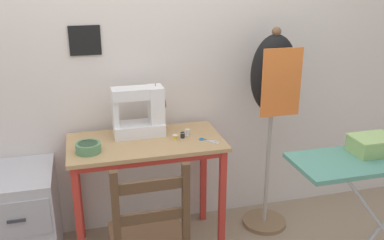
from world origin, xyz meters
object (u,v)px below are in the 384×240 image
(thread_spool_near_machine, at_px, (175,137))
(filing_cabinet, at_px, (24,218))
(fabric_bowl, at_px, (88,147))
(sewing_machine, at_px, (142,113))
(dress_form, at_px, (273,88))
(scissors, at_px, (206,140))
(thread_spool_far_edge, at_px, (187,132))
(thread_spool_mid_table, at_px, (183,135))
(storage_box, at_px, (372,145))

(thread_spool_near_machine, height_order, filing_cabinet, thread_spool_near_machine)
(fabric_bowl, height_order, thread_spool_near_machine, fabric_bowl)
(sewing_machine, relative_size, filing_cabinet, 0.54)
(sewing_machine, relative_size, dress_form, 0.24)
(fabric_bowl, xyz_separation_m, scissors, (0.72, -0.01, -0.03))
(thread_spool_near_machine, relative_size, thread_spool_far_edge, 0.85)
(thread_spool_near_machine, xyz_separation_m, thread_spool_far_edge, (0.09, 0.05, 0.01))
(sewing_machine, bearing_deg, fabric_bowl, -150.24)
(thread_spool_far_edge, bearing_deg, sewing_machine, 161.42)
(thread_spool_mid_table, bearing_deg, scissors, -28.72)
(storage_box, bearing_deg, fabric_bowl, 157.06)
(scissors, height_order, thread_spool_mid_table, thread_spool_mid_table)
(sewing_machine, bearing_deg, scissors, -29.10)
(fabric_bowl, distance_m, thread_spool_near_machine, 0.54)
(filing_cabinet, bearing_deg, scissors, -6.77)
(thread_spool_far_edge, height_order, dress_form, dress_form)
(fabric_bowl, height_order, filing_cabinet, fabric_bowl)
(fabric_bowl, height_order, storage_box, storage_box)
(filing_cabinet, height_order, storage_box, storage_box)
(thread_spool_near_machine, xyz_separation_m, filing_cabinet, (-0.97, 0.07, -0.48))
(sewing_machine, xyz_separation_m, dress_form, (0.87, -0.08, 0.12))
(thread_spool_far_edge, xyz_separation_m, filing_cabinet, (-1.06, 0.02, -0.48))
(scissors, bearing_deg, filing_cabinet, 173.23)
(storage_box, bearing_deg, filing_cabinet, 158.37)
(sewing_machine, height_order, storage_box, sewing_machine)
(sewing_machine, relative_size, thread_spool_near_machine, 9.55)
(sewing_machine, relative_size, scissors, 2.85)
(fabric_bowl, xyz_separation_m, thread_spool_mid_table, (0.59, 0.07, -0.01))
(filing_cabinet, distance_m, storage_box, 2.12)
(scissors, distance_m, storage_box, 0.97)
(scissors, relative_size, storage_box, 0.53)
(thread_spool_near_machine, xyz_separation_m, storage_box, (0.92, -0.67, 0.13))
(sewing_machine, xyz_separation_m, thread_spool_far_edge, (0.28, -0.09, -0.13))
(sewing_machine, bearing_deg, storage_box, -36.46)
(scissors, bearing_deg, thread_spool_far_edge, 129.25)
(sewing_machine, height_order, dress_form, dress_form)
(scissors, bearing_deg, dress_form, 14.33)
(fabric_bowl, height_order, dress_form, dress_form)
(thread_spool_near_machine, bearing_deg, thread_spool_mid_table, 11.49)
(thread_spool_near_machine, xyz_separation_m, thread_spool_mid_table, (0.05, 0.01, 0.00))
(thread_spool_far_edge, relative_size, storage_box, 0.19)
(thread_spool_near_machine, xyz_separation_m, dress_form, (0.69, 0.06, 0.26))
(thread_spool_far_edge, bearing_deg, filing_cabinet, 178.70)
(thread_spool_near_machine, height_order, storage_box, storage_box)
(filing_cabinet, bearing_deg, fabric_bowl, -16.99)
(scissors, height_order, thread_spool_far_edge, thread_spool_far_edge)
(dress_form, relative_size, storage_box, 6.37)
(filing_cabinet, bearing_deg, thread_spool_far_edge, -1.30)
(sewing_machine, distance_m, fabric_bowl, 0.42)
(dress_form, bearing_deg, sewing_machine, 174.82)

